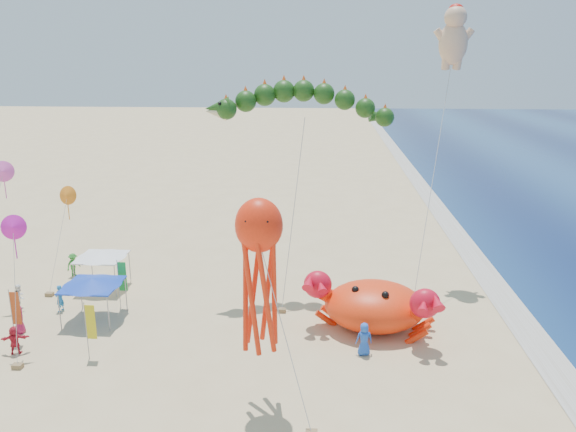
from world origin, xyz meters
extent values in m
plane|color=#D1B784|center=(0.00, 0.00, 0.00)|extent=(320.00, 320.00, 0.00)
plane|color=silver|center=(12.00, 0.00, 0.01)|extent=(320.00, 320.00, 0.00)
ellipsoid|color=#FF340D|center=(3.09, 1.23, 1.38)|extent=(7.12, 6.54, 2.77)
sphere|color=red|center=(-0.01, 0.07, 2.61)|extent=(1.65, 1.65, 1.65)
sphere|color=black|center=(2.22, 0.27, 2.61)|extent=(0.43, 0.43, 0.43)
sphere|color=red|center=(6.19, 0.07, 2.61)|extent=(1.65, 1.65, 1.65)
sphere|color=black|center=(3.96, 0.27, 2.61)|extent=(0.43, 0.43, 0.43)
cone|color=#183F11|center=(-6.71, 6.58, 12.36)|extent=(1.63, 1.20, 1.33)
cylinder|color=#B2B2B2|center=(-1.85, 4.75, 5.93)|extent=(1.24, 3.70, 11.57)
cube|color=olive|center=(-2.45, 2.93, 0.12)|extent=(0.50, 0.35, 0.25)
ellipsoid|color=#E6B38C|center=(8.38, 10.47, 16.25)|extent=(1.90, 1.56, 2.79)
sphere|color=#E6B38C|center=(8.38, 10.30, 17.88)|extent=(1.46, 1.46, 1.46)
ellipsoid|color=red|center=(8.38, 10.39, 18.39)|extent=(0.94, 0.94, 0.66)
cylinder|color=#B2B2B2|center=(6.90, 6.43, 7.64)|extent=(3.02, 8.12, 15.00)
cube|color=olive|center=(5.41, 2.39, 0.12)|extent=(0.50, 0.35, 0.25)
ellipsoid|color=#FF2B0D|center=(-2.64, -6.46, 8.42)|extent=(2.06, 1.85, 2.37)
cylinder|color=#B2B2B2|center=(-1.44, -7.69, 3.94)|extent=(2.45, 2.52, 7.60)
cylinder|color=gray|center=(-15.08, -0.33, 1.10)|extent=(0.06, 0.06, 2.20)
cylinder|color=gray|center=(-12.19, -0.33, 1.10)|extent=(0.06, 0.06, 2.20)
cylinder|color=gray|center=(-15.08, 2.57, 1.10)|extent=(0.06, 0.06, 2.20)
cylinder|color=gray|center=(-12.19, 2.57, 1.10)|extent=(0.06, 0.06, 2.20)
cube|color=#1539B9|center=(-13.64, 1.12, 2.24)|extent=(3.14, 3.14, 0.08)
cone|color=#1539B9|center=(-13.64, 1.12, 2.48)|extent=(3.45, 3.45, 0.45)
cylinder|color=gray|center=(-16.40, 4.58, 1.10)|extent=(0.06, 0.06, 2.20)
cylinder|color=gray|center=(-13.63, 4.58, 1.10)|extent=(0.06, 0.06, 2.20)
cylinder|color=gray|center=(-16.40, 7.35, 1.10)|extent=(0.06, 0.06, 2.20)
cylinder|color=gray|center=(-13.63, 7.35, 1.10)|extent=(0.06, 0.06, 2.20)
cube|color=white|center=(-15.02, 5.97, 2.24)|extent=(3.01, 3.01, 0.08)
cone|color=white|center=(-15.02, 5.97, 2.48)|extent=(3.32, 3.32, 0.45)
cylinder|color=gray|center=(-12.13, -3.39, 1.60)|extent=(0.05, 0.05, 3.20)
cube|color=gold|center=(-11.85, -3.39, 2.10)|extent=(0.50, 0.04, 1.90)
cylinder|color=gray|center=(-16.91, -2.04, 1.60)|extent=(0.05, 0.05, 3.20)
cube|color=#B43F16|center=(-16.63, -2.04, 2.10)|extent=(0.50, 0.04, 1.90)
cylinder|color=gray|center=(-12.75, 2.94, 1.60)|extent=(0.05, 0.05, 3.20)
cube|color=green|center=(-12.47, 2.94, 2.10)|extent=(0.50, 0.04, 1.90)
imported|color=red|center=(-16.25, -3.17, 0.78)|extent=(1.53, 0.86, 1.57)
imported|color=#AB1B48|center=(-17.23, -0.87, 0.83)|extent=(0.67, 0.89, 1.66)
imported|color=blue|center=(2.33, -1.96, 0.90)|extent=(0.97, 0.71, 1.81)
imported|color=white|center=(-18.90, 2.19, 0.84)|extent=(0.68, 0.85, 1.68)
imported|color=#297D29|center=(-18.05, 7.99, 0.86)|extent=(1.06, 1.27, 1.71)
imported|color=#2179C3|center=(-16.29, 2.14, 0.86)|extent=(0.54, 0.70, 1.71)
cone|color=orange|center=(-17.44, 6.91, 6.30)|extent=(1.30, 0.51, 1.32)
cylinder|color=#B2B2B2|center=(-17.19, 5.41, 3.17)|extent=(0.55, 3.04, 6.06)
cube|color=olive|center=(-16.94, 3.91, 0.12)|extent=(0.50, 0.35, 0.25)
cone|color=#DB18B5|center=(-15.85, -2.56, 6.89)|extent=(1.30, 0.51, 1.32)
cylinder|color=#B2B2B2|center=(-15.60, -4.06, 3.47)|extent=(0.55, 3.04, 6.65)
cube|color=olive|center=(-15.35, -5.56, 0.12)|extent=(0.50, 0.35, 0.25)
cone|color=#FB53B8|center=(-19.58, 3.36, 8.62)|extent=(1.30, 0.51, 1.32)
cylinder|color=#B2B2B2|center=(-19.33, 1.86, 4.33)|extent=(0.55, 3.04, 8.38)
cube|color=olive|center=(-19.08, 0.36, 0.12)|extent=(0.50, 0.35, 0.25)
camera|label=1|loc=(0.20, -29.07, 15.13)|focal=35.00mm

